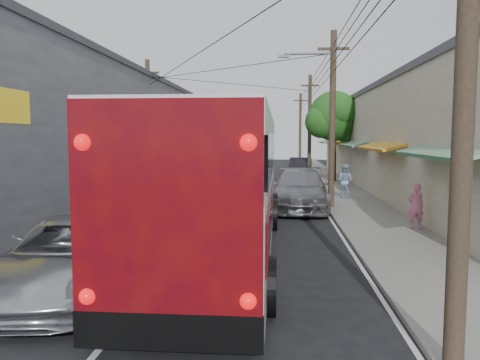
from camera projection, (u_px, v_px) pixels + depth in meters
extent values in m
plane|color=black|center=(132.00, 311.00, 8.90)|extent=(120.00, 120.00, 0.00)
cube|color=slate|center=(339.00, 191.00, 28.23)|extent=(3.00, 80.00, 0.12)
cube|color=beige|center=(408.00, 142.00, 29.59)|extent=(6.00, 40.00, 6.00)
cube|color=#4C4C51|center=(410.00, 92.00, 29.30)|extent=(6.20, 40.00, 0.30)
cube|color=#17672E|center=(443.00, 150.00, 13.98)|extent=(1.39, 6.00, 0.46)
cube|color=#CC5C18|center=(383.00, 145.00, 21.92)|extent=(1.39, 6.00, 0.46)
cube|color=#17672E|center=(355.00, 143.00, 29.86)|extent=(1.39, 6.00, 0.46)
cube|color=#CC5C18|center=(339.00, 142.00, 37.80)|extent=(1.39, 6.00, 0.46)
cube|color=#17672E|center=(328.00, 141.00, 45.74)|extent=(1.39, 6.00, 0.46)
cube|color=gray|center=(83.00, 133.00, 27.12)|extent=(7.00, 36.00, 7.00)
cube|color=#4C4C51|center=(81.00, 70.00, 26.79)|extent=(7.20, 36.00, 0.30)
cube|color=#1433A5|center=(84.00, 130.00, 18.90)|extent=(0.12, 2.20, 1.40)
cube|color=yellow|center=(151.00, 117.00, 28.74)|extent=(0.12, 4.00, 0.90)
cylinder|color=#473828|center=(465.00, 84.00, 6.13)|extent=(0.28, 0.28, 8.00)
cylinder|color=#473828|center=(332.00, 121.00, 21.02)|extent=(0.28, 0.28, 8.00)
cube|color=#473828|center=(334.00, 49.00, 20.73)|extent=(1.40, 0.12, 0.12)
cylinder|color=#473828|center=(310.00, 128.00, 35.91)|extent=(0.28, 0.28, 8.00)
cube|color=#473828|center=(310.00, 86.00, 35.61)|extent=(1.40, 0.12, 0.12)
cylinder|color=#473828|center=(300.00, 130.00, 50.80)|extent=(0.28, 0.28, 8.00)
cube|color=#473828|center=(301.00, 101.00, 50.50)|extent=(1.40, 0.12, 0.12)
cylinder|color=#473828|center=(148.00, 125.00, 28.80)|extent=(0.28, 0.28, 8.00)
cube|color=#473828|center=(147.00, 73.00, 28.50)|extent=(1.40, 0.12, 0.12)
cylinder|color=#59595E|center=(309.00, 54.00, 20.83)|extent=(2.20, 0.10, 0.10)
cube|color=#59595E|center=(284.00, 56.00, 20.93)|extent=(0.50, 0.18, 0.12)
cylinder|color=#3F2B19|center=(333.00, 155.00, 33.98)|extent=(0.44, 0.44, 4.00)
sphere|color=#164512|center=(334.00, 116.00, 33.72)|extent=(3.60, 3.60, 3.60)
sphere|color=#164512|center=(347.00, 125.00, 34.29)|extent=(2.60, 2.60, 2.60)
sphere|color=#164512|center=(322.00, 121.00, 33.43)|extent=(2.40, 2.40, 2.40)
sphere|color=#164512|center=(342.00, 110.00, 32.66)|extent=(2.20, 2.20, 2.20)
sphere|color=#164512|center=(328.00, 114.00, 34.62)|extent=(2.00, 2.00, 2.00)
cube|color=silver|center=(223.00, 208.00, 13.34)|extent=(2.82, 13.37, 2.12)
cube|color=black|center=(225.00, 153.00, 13.75)|extent=(2.83, 11.14, 1.11)
cube|color=silver|center=(222.00, 126.00, 13.13)|extent=(2.82, 13.37, 0.56)
cube|color=maroon|center=(166.00, 214.00, 6.60)|extent=(2.76, 0.10, 3.23)
cube|color=black|center=(168.00, 331.00, 6.76)|extent=(2.78, 0.12, 0.56)
sphere|color=red|center=(87.00, 296.00, 6.78)|extent=(0.25, 0.25, 0.25)
sphere|color=red|center=(248.00, 301.00, 6.59)|extent=(0.25, 0.25, 0.25)
sphere|color=red|center=(83.00, 142.00, 6.57)|extent=(0.25, 0.25, 0.25)
sphere|color=red|center=(248.00, 143.00, 6.38)|extent=(0.25, 0.25, 0.25)
cylinder|color=black|center=(121.00, 282.00, 8.88)|extent=(0.34, 1.11, 1.11)
cylinder|color=black|center=(267.00, 286.00, 8.65)|extent=(0.34, 1.11, 1.11)
cylinder|color=black|center=(195.00, 213.00, 16.84)|extent=(0.34, 1.11, 1.11)
cylinder|color=black|center=(273.00, 214.00, 16.61)|extent=(0.34, 1.11, 1.11)
cylinder|color=black|center=(203.00, 206.00, 18.50)|extent=(0.34, 1.11, 1.11)
cylinder|color=black|center=(273.00, 207.00, 18.27)|extent=(0.34, 1.11, 1.11)
imported|color=silver|center=(73.00, 256.00, 9.95)|extent=(3.31, 5.93, 1.57)
imported|color=gray|center=(300.00, 189.00, 21.42)|extent=(2.78, 6.30, 1.80)
imported|color=#232226|center=(307.00, 180.00, 28.93)|extent=(1.97, 3.93, 1.28)
imported|color=#232227|center=(300.00, 168.00, 37.64)|extent=(2.20, 5.09, 1.63)
imported|color=pink|center=(416.00, 206.00, 16.19)|extent=(0.60, 0.42, 1.58)
imported|color=#92ADD5|center=(345.00, 181.00, 24.35)|extent=(1.08, 1.02, 1.77)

